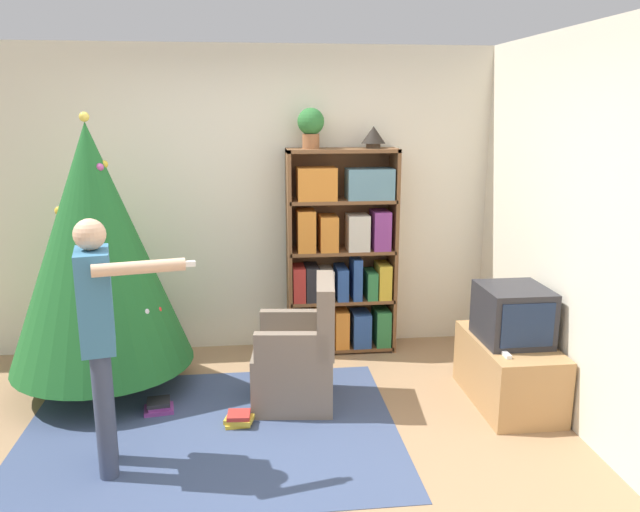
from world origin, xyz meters
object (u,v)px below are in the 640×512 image
television (513,314)px  christmas_tree (95,247)px  potted_plant (311,125)px  bookshelf (342,258)px  table_lamp (373,136)px  standing_person (100,327)px  armchair (299,361)px

television → christmas_tree: bearing=169.1°
television → potted_plant: potted_plant is taller
bookshelf → potted_plant: potted_plant is taller
television → christmas_tree: 3.03m
christmas_tree → table_lamp: bearing=15.5°
potted_plant → table_lamp: bearing=0.0°
standing_person → table_lamp: bearing=120.5°
television → potted_plant: (-1.31, 1.16, 1.28)m
bookshelf → table_lamp: bearing=3.0°
potted_plant → christmas_tree: bearing=-159.9°
christmas_tree → armchair: size_ratio=2.24×
standing_person → television: bearing=90.0°
table_lamp → standing_person: bearing=-137.7°
television → standing_person: bearing=-168.3°
bookshelf → table_lamp: 1.06m
christmas_tree → table_lamp: 2.36m
christmas_tree → standing_person: (0.26, -1.12, -0.22)m
potted_plant → standing_person: bearing=-128.6°
television → armchair: (-1.50, 0.17, -0.35)m
bookshelf → christmas_tree: (-1.90, -0.59, 0.27)m
bookshelf → armchair: size_ratio=1.91×
christmas_tree → table_lamp: (2.15, 0.60, 0.76)m
potted_plant → bookshelf: bearing=-2.9°
bookshelf → christmas_tree: 2.00m
potted_plant → table_lamp: (0.52, 0.00, -0.09)m
television → standing_person: size_ratio=0.32×
television → armchair: bearing=173.6°
standing_person → armchair: bearing=109.8°
christmas_tree → bookshelf: bearing=17.1°
television → standing_person: standing_person is taller
television → potted_plant: 2.17m
armchair → christmas_tree: bearing=-99.1°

